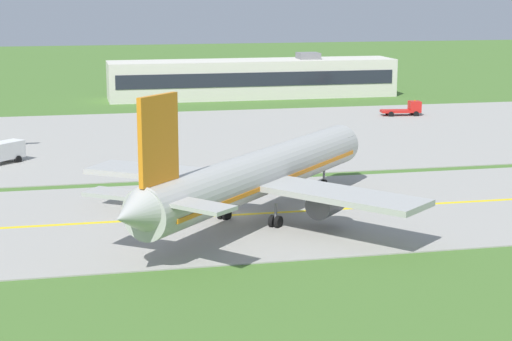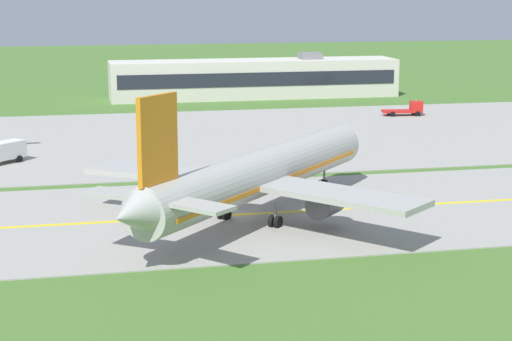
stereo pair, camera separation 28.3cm
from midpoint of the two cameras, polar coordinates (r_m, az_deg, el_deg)
The scene contains 8 objects.
ground_plane at distance 77.95m, azimuth -1.33°, elevation -3.02°, with size 500.00×500.00×0.00m, color #47702D.
taxiway_strip at distance 77.94m, azimuth -1.33°, elevation -2.99°, with size 240.00×28.00×0.10m, color #9E9B93.
apron_pad at distance 120.15m, azimuth -0.52°, elevation 2.31°, with size 140.00×52.00×0.10m, color #9E9B93.
taxiway_centreline at distance 77.92m, azimuth -1.33°, elevation -2.95°, with size 220.00×0.60×0.01m, color yellow.
airplane_lead at distance 75.58m, azimuth 0.03°, elevation -0.27°, with size 30.30×32.10×12.70m.
service_truck_fuel at distance 141.56m, azimuth 9.92°, elevation 4.06°, with size 6.60×2.95×2.59m.
service_truck_catering at distance 104.73m, azimuth -16.66°, elevation 1.20°, with size 5.71×5.68×2.60m.
terminal_building at distance 163.59m, azimuth -0.25°, elevation 6.11°, with size 54.27×9.90×8.29m.
Camera 1 is at (-14.60, -73.89, 20.07)m, focal length 60.36 mm.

